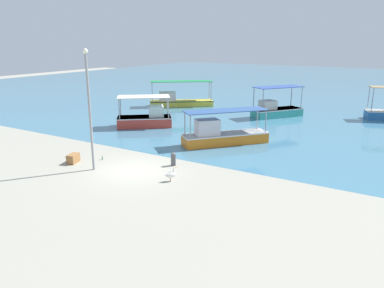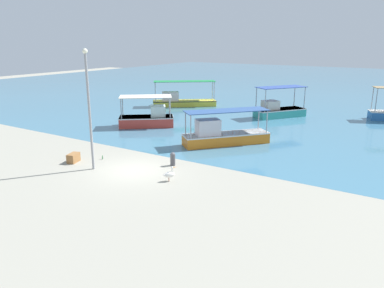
# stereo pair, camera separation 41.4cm
# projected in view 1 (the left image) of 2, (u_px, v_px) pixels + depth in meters

# --- Properties ---
(ground) EXTENTS (120.00, 120.00, 0.00)m
(ground) POSITION_uv_depth(u_px,v_px,m) (135.00, 171.00, 21.30)
(ground) COLOR gray
(harbor_water) EXTENTS (110.00, 90.00, 0.00)m
(harbor_water) POSITION_uv_depth(u_px,v_px,m) (324.00, 85.00, 60.92)
(harbor_water) COLOR teal
(harbor_water) RESTS_ON ground
(fishing_boat_near_right) EXTENTS (5.25, 5.69, 2.44)m
(fishing_boat_near_right) POSITION_uv_depth(u_px,v_px,m) (222.00, 135.00, 26.51)
(fishing_boat_near_right) COLOR orange
(fishing_boat_near_right) RESTS_ON harbor_water
(fishing_boat_center) EXTENTS (4.36, 5.11, 2.89)m
(fishing_boat_center) POSITION_uv_depth(u_px,v_px,m) (276.00, 110.00, 36.03)
(fishing_boat_center) COLOR teal
(fishing_boat_center) RESTS_ON harbor_water
(fishing_boat_near_left) EXTENTS (6.62, 5.59, 2.78)m
(fishing_boat_near_left) POSITION_uv_depth(u_px,v_px,m) (179.00, 100.00, 41.87)
(fishing_boat_near_left) COLOR gold
(fishing_boat_near_left) RESTS_ON harbor_water
(fishing_boat_outer) EXTENTS (4.84, 4.39, 2.59)m
(fishing_boat_outer) POSITION_uv_depth(u_px,v_px,m) (146.00, 118.00, 31.99)
(fishing_boat_outer) COLOR #C53B30
(fishing_boat_outer) RESTS_ON harbor_water
(pelican) EXTENTS (0.60, 0.69, 0.80)m
(pelican) POSITION_uv_depth(u_px,v_px,m) (171.00, 174.00, 19.59)
(pelican) COLOR #E0997A
(pelican) RESTS_ON ground
(lamp_post) EXTENTS (0.28, 0.28, 6.75)m
(lamp_post) POSITION_uv_depth(u_px,v_px,m) (89.00, 105.00, 20.46)
(lamp_post) COLOR gray
(lamp_post) RESTS_ON ground
(mooring_bollard) EXTENTS (0.31, 0.31, 0.81)m
(mooring_bollard) POSITION_uv_depth(u_px,v_px,m) (173.00, 159.00, 22.03)
(mooring_bollard) COLOR #47474C
(mooring_bollard) RESTS_ON ground
(cargo_crate) EXTENTS (0.70, 0.94, 0.55)m
(cargo_crate) POSITION_uv_depth(u_px,v_px,m) (73.00, 158.00, 22.57)
(cargo_crate) COLOR #956539
(cargo_crate) RESTS_ON ground
(glass_bottle) EXTENTS (0.07, 0.07, 0.27)m
(glass_bottle) POSITION_uv_depth(u_px,v_px,m) (102.00, 158.00, 23.18)
(glass_bottle) COLOR #3F7F4C
(glass_bottle) RESTS_ON ground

